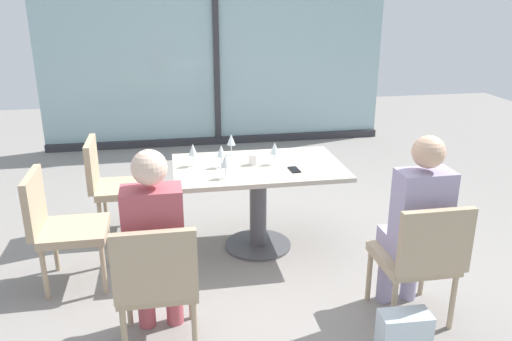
{
  "coord_description": "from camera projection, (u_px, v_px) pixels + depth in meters",
  "views": [
    {
      "loc": [
        -0.71,
        -3.89,
        2.07
      ],
      "look_at": [
        0.0,
        0.1,
        0.65
      ],
      "focal_mm": 36.23,
      "sensor_mm": 36.0,
      "label": 1
    }
  ],
  "objects": [
    {
      "name": "coffee_cup",
      "position": [
        253.0,
        159.0,
        4.18
      ],
      "size": [
        0.08,
        0.08,
        0.09
      ],
      "primitive_type": "cylinder",
      "color": "white",
      "rests_on": "dining_table_main"
    },
    {
      "name": "chair_front_left",
      "position": [
        157.0,
        279.0,
        2.97
      ],
      "size": [
        0.46,
        0.5,
        0.87
      ],
      "color": "tan",
      "rests_on": "ground_plane"
    },
    {
      "name": "cell_phone_on_table",
      "position": [
        294.0,
        170.0,
        4.06
      ],
      "size": [
        0.08,
        0.15,
        0.01
      ],
      "primitive_type": "cube",
      "rotation": [
        0.0,
        0.0,
        0.06
      ],
      "color": "black",
      "rests_on": "dining_table_main"
    },
    {
      "name": "wine_glass_3",
      "position": [
        275.0,
        149.0,
        4.16
      ],
      "size": [
        0.07,
        0.07,
        0.18
      ],
      "color": "silver",
      "rests_on": "dining_table_main"
    },
    {
      "name": "chair_front_right",
      "position": [
        421.0,
        255.0,
        3.24
      ],
      "size": [
        0.46,
        0.5,
        0.87
      ],
      "color": "tan",
      "rests_on": "ground_plane"
    },
    {
      "name": "dining_table_main",
      "position": [
        258.0,
        186.0,
        4.24
      ],
      "size": [
        1.36,
        0.85,
        0.73
      ],
      "color": "#BCB29E",
      "rests_on": "ground_plane"
    },
    {
      "name": "wine_glass_1",
      "position": [
        221.0,
        151.0,
        4.09
      ],
      "size": [
        0.07,
        0.07,
        0.18
      ],
      "color": "silver",
      "rests_on": "dining_table_main"
    },
    {
      "name": "wine_glass_0",
      "position": [
        231.0,
        140.0,
        4.39
      ],
      "size": [
        0.07,
        0.07,
        0.18
      ],
      "color": "silver",
      "rests_on": "dining_table_main"
    },
    {
      "name": "ground_plane",
      "position": [
        258.0,
        246.0,
        4.42
      ],
      "size": [
        12.0,
        12.0,
        0.0
      ],
      "primitive_type": "plane",
      "color": "gray"
    },
    {
      "name": "window_wall_backdrop",
      "position": [
        216.0,
        57.0,
        6.99
      ],
      "size": [
        4.69,
        0.1,
        2.7
      ],
      "color": "#94B7BC",
      "rests_on": "ground_plane"
    },
    {
      "name": "person_front_right",
      "position": [
        416.0,
        218.0,
        3.28
      ],
      "size": [
        0.34,
        0.39,
        1.26
      ],
      "color": "#9E93B7",
      "rests_on": "ground_plane"
    },
    {
      "name": "chair_side_end",
      "position": [
        59.0,
        222.0,
        3.7
      ],
      "size": [
        0.5,
        0.46,
        0.87
      ],
      "color": "tan",
      "rests_on": "ground_plane"
    },
    {
      "name": "person_front_left",
      "position": [
        155.0,
        239.0,
        3.01
      ],
      "size": [
        0.34,
        0.39,
        1.26
      ],
      "color": "#B24C56",
      "rests_on": "ground_plane"
    },
    {
      "name": "wine_glass_2",
      "position": [
        225.0,
        162.0,
        3.85
      ],
      "size": [
        0.07,
        0.07,
        0.18
      ],
      "color": "silver",
      "rests_on": "dining_table_main"
    },
    {
      "name": "chair_far_left",
      "position": [
        112.0,
        181.0,
        4.5
      ],
      "size": [
        0.5,
        0.46,
        0.87
      ],
      "color": "tan",
      "rests_on": "ground_plane"
    },
    {
      "name": "handbag_0",
      "position": [
        404.0,
        334.0,
        3.07
      ],
      "size": [
        0.31,
        0.17,
        0.28
      ],
      "primitive_type": "cube",
      "rotation": [
        0.0,
        0.0,
        -0.04
      ],
      "color": "silver",
      "rests_on": "ground_plane"
    },
    {
      "name": "wine_glass_4",
      "position": [
        193.0,
        150.0,
        4.12
      ],
      "size": [
        0.07,
        0.07,
        0.18
      ],
      "color": "silver",
      "rests_on": "dining_table_main"
    }
  ]
}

